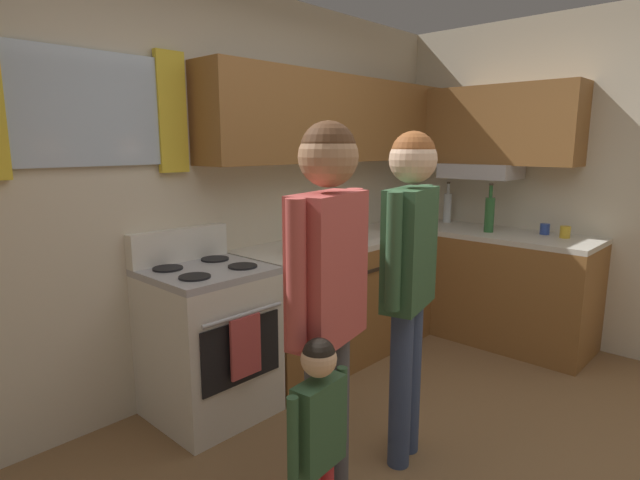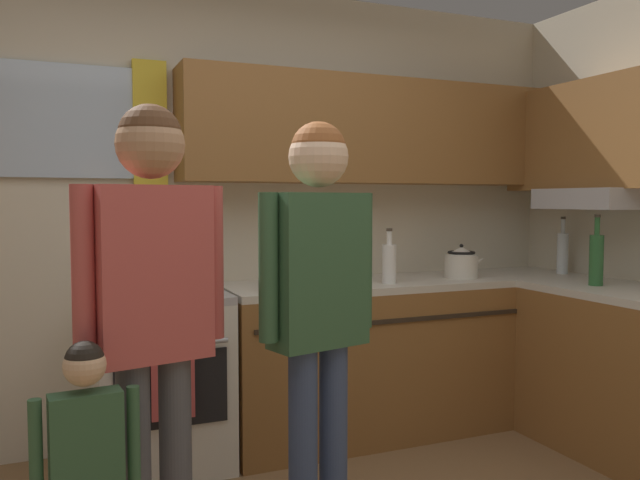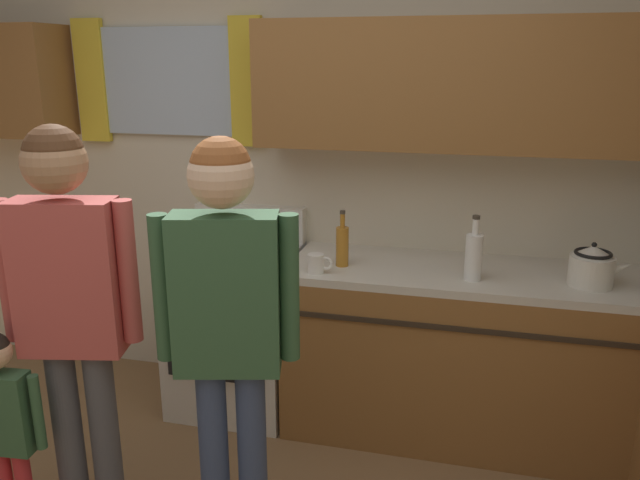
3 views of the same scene
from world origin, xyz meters
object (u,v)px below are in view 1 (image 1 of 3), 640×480
(stovetop_kettle, at_px, (395,220))
(bottle_wine_green, at_px, (490,214))
(bottle_oil_amber, at_px, (292,237))
(bottle_milk_white, at_px, (360,225))
(stove_oven, at_px, (208,339))
(mug_mustard_yellow, at_px, (565,232))
(mug_cobalt_blue, at_px, (545,229))
(small_child, at_px, (319,433))
(bottle_tall_clear, at_px, (447,207))
(adult_holding_child, at_px, (328,284))
(mug_ceramic_white, at_px, (296,252))
(adult_in_plaid, at_px, (409,261))

(stovetop_kettle, bearing_deg, bottle_wine_green, -50.16)
(bottle_oil_amber, xyz_separation_m, bottle_milk_white, (0.64, -0.06, 0.01))
(stove_oven, height_order, stovetop_kettle, stovetop_kettle)
(stove_oven, distance_m, mug_mustard_yellow, 2.75)
(mug_cobalt_blue, distance_m, stovetop_kettle, 1.17)
(stove_oven, distance_m, bottle_milk_white, 1.38)
(bottle_wine_green, distance_m, stovetop_kettle, 0.76)
(stove_oven, relative_size, small_child, 1.16)
(stovetop_kettle, distance_m, small_child, 2.55)
(bottle_oil_amber, bearing_deg, small_child, -130.53)
(bottle_wine_green, relative_size, bottle_milk_white, 1.26)
(bottle_tall_clear, bearing_deg, small_child, -158.66)
(bottle_tall_clear, xyz_separation_m, adult_holding_child, (-2.71, -0.98, 0.02))
(bottle_milk_white, bearing_deg, mug_mustard_yellow, -42.35)
(bottle_oil_amber, distance_m, adult_holding_child, 1.33)
(bottle_oil_amber, bearing_deg, mug_mustard_yellow, -31.75)
(stove_oven, bearing_deg, mug_ceramic_white, -22.87)
(bottle_oil_amber, xyz_separation_m, bottle_tall_clear, (1.90, -0.07, 0.03))
(adult_holding_child, bearing_deg, stovetop_kettle, 27.92)
(bottle_milk_white, relative_size, mug_cobalt_blue, 2.73)
(bottle_tall_clear, relative_size, small_child, 0.39)
(bottle_tall_clear, distance_m, mug_ceramic_white, 2.00)
(bottle_oil_amber, height_order, adult_in_plaid, adult_in_plaid)
(bottle_milk_white, distance_m, adult_in_plaid, 1.28)
(mug_cobalt_blue, distance_m, small_child, 2.93)
(mug_mustard_yellow, xyz_separation_m, adult_holding_child, (-2.62, 0.07, 0.12))
(bottle_oil_amber, bearing_deg, adult_holding_child, -127.68)
(stove_oven, xyz_separation_m, bottle_milk_white, (1.26, -0.14, 0.55))
(bottle_wine_green, relative_size, mug_mustard_yellow, 3.28)
(mug_cobalt_blue, xyz_separation_m, mug_ceramic_white, (-1.95, 0.81, 0.00))
(bottle_tall_clear, xyz_separation_m, mug_cobalt_blue, (-0.04, -0.88, -0.10))
(mug_mustard_yellow, height_order, stovetop_kettle, stovetop_kettle)
(stove_oven, relative_size, mug_cobalt_blue, 9.58)
(bottle_wine_green, relative_size, mug_cobalt_blue, 3.43)
(bottle_milk_white, xyz_separation_m, stovetop_kettle, (0.53, 0.05, -0.02))
(bottle_wine_green, height_order, stovetop_kettle, bottle_wine_green)
(bottle_tall_clear, height_order, adult_in_plaid, adult_in_plaid)
(adult_holding_child, bearing_deg, small_child, -144.20)
(bottle_milk_white, xyz_separation_m, mug_ceramic_white, (-0.74, -0.08, -0.07))
(adult_holding_child, distance_m, adult_in_plaid, 0.62)
(bottle_milk_white, distance_m, mug_cobalt_blue, 1.51)
(mug_mustard_yellow, height_order, adult_in_plaid, adult_in_plaid)
(bottle_wine_green, distance_m, mug_mustard_yellow, 0.57)
(bottle_milk_white, height_order, mug_cobalt_blue, bottle_milk_white)
(stovetop_kettle, bearing_deg, small_child, -151.21)
(bottle_oil_amber, height_order, mug_mustard_yellow, bottle_oil_amber)
(adult_holding_child, bearing_deg, stove_oven, 80.20)
(bottle_oil_amber, xyz_separation_m, small_child, (-1.04, -1.22, -0.41))
(bottle_milk_white, xyz_separation_m, mug_mustard_yellow, (1.17, -1.06, -0.07))
(mug_cobalt_blue, relative_size, mug_ceramic_white, 0.91)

